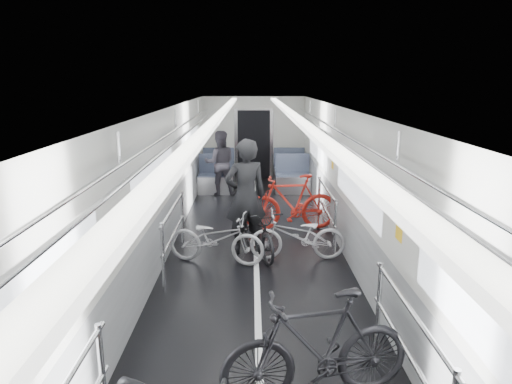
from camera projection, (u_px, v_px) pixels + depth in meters
car_shell at (255, 176)px, 8.47m from camera, size 3.02×14.01×2.41m
bike_left_far at (216, 238)px, 7.23m from camera, size 1.65×0.89×0.82m
bike_right_near at (317, 347)px, 4.07m from camera, size 1.84×0.85×1.07m
bike_right_mid at (298, 236)px, 7.36m from camera, size 1.56×0.57×0.82m
bike_right_far at (291, 203)px, 8.81m from camera, size 1.88×0.73×1.10m
bike_aisle at (259, 231)px, 7.61m from camera, size 0.97×1.64×0.81m
person_standing at (246, 197)px, 7.57m from camera, size 0.81×0.64×1.94m
person_seated at (220, 163)px, 11.54m from camera, size 0.85×0.69×1.63m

